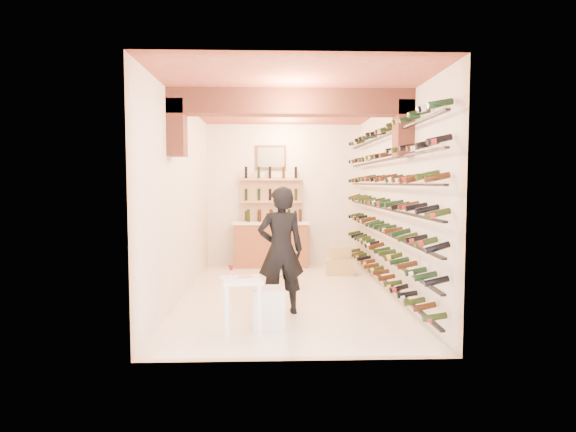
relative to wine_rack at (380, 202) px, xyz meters
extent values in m
plane|color=white|center=(-1.53, 0.00, -1.55)|extent=(6.00, 6.00, 0.00)
cube|color=#F0E2D0|center=(-1.53, 3.00, 0.05)|extent=(3.50, 0.02, 3.20)
cube|color=#F0E2D0|center=(-1.53, -3.00, 0.05)|extent=(3.50, 0.02, 3.20)
cube|color=#F0E2D0|center=(-3.28, 0.00, 0.05)|extent=(0.02, 6.00, 3.20)
cube|color=#F0E2D0|center=(0.22, 0.00, 0.05)|extent=(0.02, 6.00, 3.20)
cube|color=#AF533E|center=(-1.53, 0.00, 1.65)|extent=(3.50, 6.00, 0.02)
cube|color=brown|center=(-1.53, -1.00, 1.47)|extent=(3.50, 0.35, 0.36)
cube|color=brown|center=(-3.16, -1.00, 1.10)|extent=(0.24, 0.35, 0.80)
cube|color=brown|center=(0.10, -1.00, 1.10)|extent=(0.24, 0.35, 0.80)
cube|color=black|center=(0.06, 0.00, -1.30)|extent=(0.06, 5.70, 0.03)
cube|color=black|center=(0.06, 0.00, -0.90)|extent=(0.06, 5.70, 0.03)
cube|color=black|center=(0.06, 0.00, -0.50)|extent=(0.06, 5.70, 0.03)
cube|color=black|center=(0.06, 0.00, -0.10)|extent=(0.06, 5.70, 0.03)
cube|color=black|center=(0.06, 0.00, 0.30)|extent=(0.06, 5.70, 0.03)
cube|color=black|center=(0.06, 0.00, 0.70)|extent=(0.06, 5.70, 0.03)
cube|color=black|center=(0.06, 0.00, 1.10)|extent=(0.06, 5.70, 0.03)
cube|color=#9B5530|center=(-1.83, 2.65, -1.07)|extent=(1.60, 0.55, 0.96)
cube|color=white|center=(-1.83, 2.65, -0.56)|extent=(1.70, 0.62, 0.05)
cube|color=tan|center=(-1.83, 2.92, -0.55)|extent=(1.40, 0.10, 2.00)
cube|color=tan|center=(-1.83, 2.82, -1.10)|extent=(1.40, 0.28, 0.04)
cube|color=tan|center=(-1.83, 2.82, -0.60)|extent=(1.40, 0.28, 0.04)
cube|color=tan|center=(-1.83, 2.82, -0.10)|extent=(1.40, 0.28, 0.04)
cube|color=tan|center=(-1.83, 2.82, 0.40)|extent=(1.40, 0.28, 0.04)
cube|color=brown|center=(-1.83, 2.97, 0.90)|extent=(0.70, 0.04, 0.55)
cube|color=#99998C|center=(-1.83, 2.94, 0.90)|extent=(0.60, 0.01, 0.45)
cube|color=white|center=(-2.19, -2.10, -0.87)|extent=(0.56, 0.56, 0.05)
cube|color=white|center=(-2.35, -2.33, -1.22)|extent=(0.05, 0.05, 0.65)
cube|color=white|center=(-1.96, -2.26, -1.22)|extent=(0.05, 0.05, 0.65)
cube|color=white|center=(-2.41, -1.94, -1.22)|extent=(0.05, 0.05, 0.65)
cube|color=white|center=(-2.03, -1.88, -1.22)|extent=(0.05, 0.05, 0.65)
cylinder|color=white|center=(-2.14, -2.08, -0.84)|extent=(0.22, 0.22, 0.01)
cylinder|color=#BF7266|center=(-2.14, -2.08, -0.82)|extent=(0.17, 0.17, 0.02)
cube|color=white|center=(-2.35, -2.21, -0.84)|extent=(0.15, 0.15, 0.01)
cylinder|color=white|center=(-2.33, -1.96, -0.85)|extent=(0.06, 0.06, 0.00)
cylinder|color=white|center=(-2.33, -1.96, -0.80)|extent=(0.01, 0.01, 0.08)
cone|color=#5D0716|center=(-2.33, -1.96, -0.74)|extent=(0.07, 0.07, 0.07)
cube|color=white|center=(-1.85, -1.79, -1.29)|extent=(0.41, 0.41, 0.51)
imported|color=black|center=(-1.68, -1.16, -0.64)|extent=(0.72, 0.52, 1.82)
cylinder|color=silver|center=(-1.54, 0.42, -1.53)|extent=(0.37, 0.37, 0.03)
cylinder|color=silver|center=(-1.54, 0.42, -1.21)|extent=(0.07, 0.07, 0.64)
cylinder|color=silver|center=(-1.54, 0.42, -0.87)|extent=(0.35, 0.35, 0.06)
torus|color=silver|center=(-1.54, 0.42, -1.35)|extent=(0.28, 0.28, 0.02)
cube|color=tan|center=(-0.42, 1.68, -1.38)|extent=(0.59, 0.43, 0.33)
cube|color=tan|center=(-0.42, 1.68, -1.10)|extent=(0.44, 0.33, 0.24)
camera|label=1|loc=(-1.81, -7.86, 0.32)|focal=29.51mm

